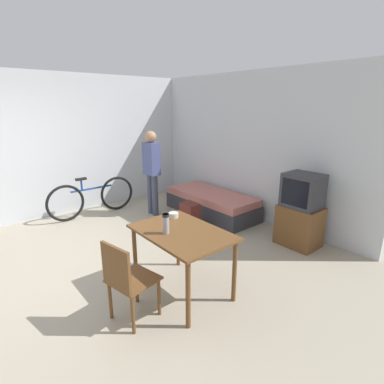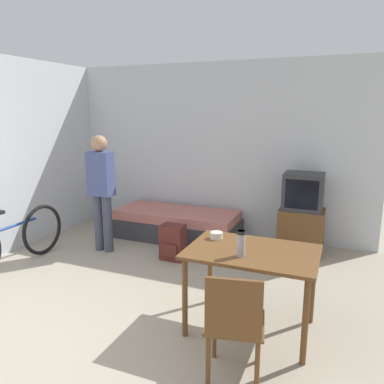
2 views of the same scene
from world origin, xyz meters
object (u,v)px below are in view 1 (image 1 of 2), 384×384
(dining_table, at_px, (182,239))
(thermos_flask, at_px, (166,223))
(mate_bowl, at_px, (174,215))
(wooden_chair, at_px, (126,278))
(person_standing, at_px, (152,167))
(backpack, at_px, (190,216))
(daybed, at_px, (211,203))
(bicycle, at_px, (92,198))
(tv, at_px, (301,212))

(dining_table, height_order, thermos_flask, thermos_flask)
(mate_bowl, bearing_deg, thermos_flask, -46.18)
(wooden_chair, bearing_deg, person_standing, 142.62)
(person_standing, height_order, backpack, person_standing)
(person_standing, bearing_deg, mate_bowl, -25.71)
(daybed, relative_size, mate_bowl, 15.82)
(dining_table, xyz_separation_m, thermos_flask, (-0.06, -0.17, 0.22))
(person_standing, bearing_deg, bicycle, -127.35)
(wooden_chair, distance_m, mate_bowl, 1.06)
(wooden_chair, bearing_deg, tv, 87.11)
(dining_table, bearing_deg, mate_bowl, 156.03)
(bicycle, bearing_deg, thermos_flask, -7.01)
(backpack, bearing_deg, thermos_flask, -47.14)
(bicycle, height_order, person_standing, person_standing)
(tv, xyz_separation_m, dining_table, (-0.20, -2.14, 0.12))
(person_standing, bearing_deg, daybed, 50.80)
(wooden_chair, relative_size, thermos_flask, 3.87)
(thermos_flask, bearing_deg, wooden_chair, -78.62)
(bicycle, bearing_deg, backpack, 30.16)
(daybed, xyz_separation_m, mate_bowl, (1.28, -1.87, 0.58))
(daybed, height_order, thermos_flask, thermos_flask)
(dining_table, xyz_separation_m, person_standing, (-2.41, 1.14, 0.29))
(person_standing, distance_m, thermos_flask, 2.69)
(tv, distance_m, wooden_chair, 2.88)
(daybed, height_order, bicycle, bicycle)
(person_standing, bearing_deg, tv, 20.84)
(wooden_chair, xyz_separation_m, backpack, (-1.41, 1.97, -0.26))
(bicycle, distance_m, backpack, 2.04)
(dining_table, relative_size, thermos_flask, 5.02)
(dining_table, bearing_deg, person_standing, 154.57)
(tv, bearing_deg, wooden_chair, -92.89)
(daybed, xyz_separation_m, dining_table, (1.67, -2.05, 0.45))
(bicycle, bearing_deg, person_standing, 52.65)
(dining_table, height_order, wooden_chair, wooden_chair)
(tv, xyz_separation_m, thermos_flask, (-0.26, -2.31, 0.35))
(wooden_chair, xyz_separation_m, thermos_flask, (-0.11, 0.56, 0.40))
(daybed, xyz_separation_m, person_standing, (-0.74, -0.90, 0.74))
(tv, relative_size, backpack, 2.39)
(person_standing, bearing_deg, thermos_flask, -29.30)
(dining_table, relative_size, wooden_chair, 1.30)
(daybed, bearing_deg, bicycle, -128.26)
(person_standing, xyz_separation_m, thermos_flask, (2.35, -1.32, -0.07))
(backpack, bearing_deg, person_standing, -175.36)
(dining_table, distance_m, bicycle, 3.15)
(bicycle, xyz_separation_m, thermos_flask, (3.07, -0.38, 0.53))
(daybed, distance_m, tv, 1.90)
(tv, height_order, mate_bowl, tv)
(mate_bowl, bearing_deg, person_standing, 154.29)
(thermos_flask, bearing_deg, bicycle, 172.99)
(thermos_flask, bearing_deg, mate_bowl, 133.82)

